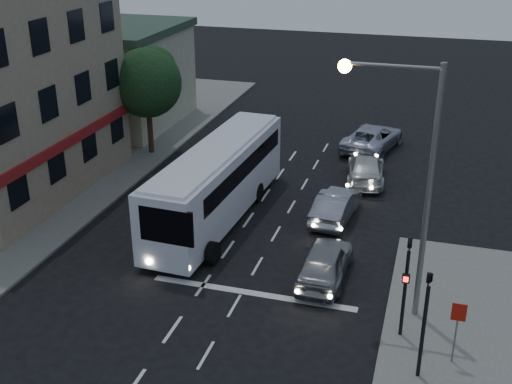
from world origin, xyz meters
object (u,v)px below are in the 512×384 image
(car_sedan_a, at_px, (336,205))
(car_sedan_c, at_px, (372,138))
(traffic_signal_main, at_px, (406,276))
(street_tree, at_px, (147,80))
(traffic_signal_side, at_px, (425,313))
(regulatory_sign, at_px, (457,323))
(car_suv, at_px, (325,262))
(tour_bus, at_px, (217,181))
(car_sedan_b, at_px, (366,169))
(streetlight, at_px, (411,165))

(car_sedan_a, xyz_separation_m, car_sedan_c, (0.46, 10.20, 0.06))
(traffic_signal_main, distance_m, street_tree, 21.38)
(car_sedan_c, height_order, traffic_signal_side, traffic_signal_side)
(traffic_signal_main, xyz_separation_m, regulatory_sign, (1.70, -1.01, -0.82))
(car_suv, distance_m, traffic_signal_main, 4.70)
(car_suv, height_order, car_sedan_a, car_suv)
(tour_bus, height_order, regulatory_sign, tour_bus)
(car_sedan_b, distance_m, streetlight, 13.48)
(car_suv, bearing_deg, traffic_signal_main, 137.62)
(traffic_signal_main, height_order, streetlight, streetlight)
(tour_bus, height_order, car_sedan_b, tour_bus)
(regulatory_sign, bearing_deg, tour_bus, 143.27)
(car_suv, height_order, streetlight, streetlight)
(car_sedan_c, relative_size, streetlight, 0.61)
(car_suv, relative_size, traffic_signal_side, 1.06)
(car_sedan_b, xyz_separation_m, traffic_signal_main, (2.98, -13.61, 1.74))
(car_suv, distance_m, car_sedan_a, 5.48)
(street_tree, bearing_deg, streetlight, -39.51)
(car_sedan_a, bearing_deg, traffic_signal_side, 118.05)
(car_sedan_b, bearing_deg, streetlight, 95.63)
(tour_bus, xyz_separation_m, car_suv, (5.82, -3.95, -1.19))
(regulatory_sign, relative_size, streetlight, 0.24)
(car_sedan_b, bearing_deg, regulatory_sign, 100.78)
(car_sedan_b, xyz_separation_m, streetlight, (2.72, -12.19, 5.05))
(car_suv, distance_m, car_sedan_c, 15.65)
(street_tree, bearing_deg, car_sedan_a, -25.47)
(car_sedan_c, height_order, street_tree, street_tree)
(traffic_signal_side, bearing_deg, street_tree, 135.50)
(car_sedan_b, height_order, street_tree, street_tree)
(streetlight, bearing_deg, car_sedan_a, 116.03)
(tour_bus, height_order, car_sedan_c, tour_bus)
(traffic_signal_side, xyz_separation_m, street_tree, (-16.51, 16.22, 2.08))
(traffic_signal_main, bearing_deg, traffic_signal_side, -70.51)
(car_sedan_a, bearing_deg, traffic_signal_main, 118.81)
(traffic_signal_side, height_order, streetlight, streetlight)
(traffic_signal_main, xyz_separation_m, streetlight, (-0.26, 1.42, 3.31))
(traffic_signal_main, distance_m, streetlight, 3.61)
(car_suv, distance_m, street_tree, 17.30)
(car_sedan_c, height_order, traffic_signal_main, traffic_signal_main)
(car_sedan_b, height_order, traffic_signal_side, traffic_signal_side)
(car_suv, distance_m, regulatory_sign, 6.40)
(streetlight, height_order, street_tree, streetlight)
(car_sedan_a, distance_m, traffic_signal_main, 9.41)
(car_suv, xyz_separation_m, car_sedan_a, (-0.52, 5.46, -0.03))
(tour_bus, bearing_deg, street_tree, 136.15)
(traffic_signal_main, distance_m, traffic_signal_side, 2.10)
(traffic_signal_main, bearing_deg, streetlight, 100.20)
(car_suv, relative_size, streetlight, 0.48)
(traffic_signal_side, distance_m, streetlight, 4.84)
(tour_bus, distance_m, car_suv, 7.14)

